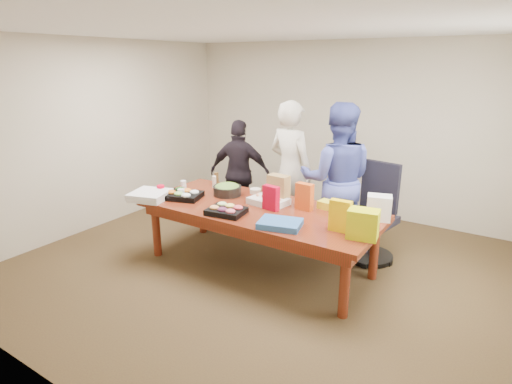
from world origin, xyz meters
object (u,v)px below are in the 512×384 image
Objects in this scene: sheet_cake at (268,201)px; office_chair at (372,216)px; person_center at (290,171)px; person_right at (337,180)px; conference_table at (259,237)px; salad_bowl at (227,190)px.

office_chair is at bearing 44.10° from sheet_cake.
person_right is (0.71, -0.11, 0.01)m from person_center.
salad_bowl is at bearing 162.50° from conference_table.
person_right is at bearing -169.69° from office_chair.
sheet_cake is at bearing -133.53° from office_chair.
salad_bowl is (-0.63, 0.03, 0.02)m from sheet_cake.
conference_table is 1.46× the size of person_right.
person_center is 4.40× the size of sheet_cake.
conference_table is at bearing -17.50° from salad_bowl.
office_chair is (1.06, 0.90, 0.20)m from conference_table.
sheet_cake is at bearing 112.33° from person_center.
person_right is at bearing 57.60° from conference_table.
sheet_cake is at bearing 79.75° from conference_table.
sheet_cake is (-0.54, -0.74, -0.17)m from person_right.
conference_table is 1.48× the size of person_center.
office_chair is 1.29m from sheet_cake.
person_right is at bearing 62.23° from sheet_cake.
sheet_cake is 0.63m from salad_bowl.
conference_table is at bearing 109.01° from person_center.
person_center is at bearing 109.63° from sheet_cake.
person_center reaches higher than sheet_cake.
person_center reaches higher than conference_table.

